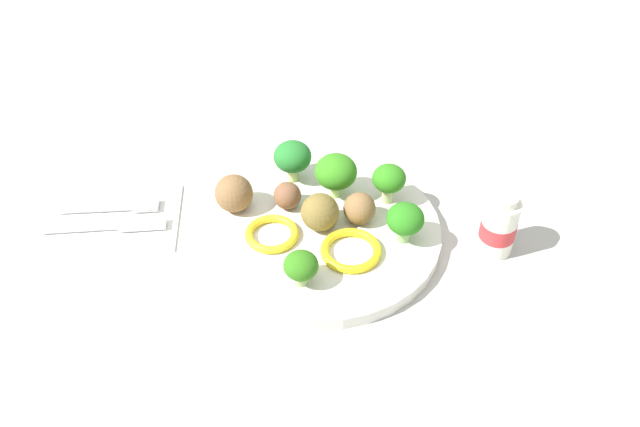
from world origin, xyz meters
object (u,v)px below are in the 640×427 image
Objects in this scene: plate at (320,231)px; broccoli_floret_back_right at (405,220)px; meatball_center at (234,193)px; napkin at (107,220)px; meatball_mid_right at (359,208)px; broccoli_floret_mid_left at (336,172)px; broccoli_floret_near_rim at (293,157)px; broccoli_floret_front_left at (389,180)px; broccoli_floret_front_right at (301,266)px; fork at (115,206)px; meatball_far_rim at (287,196)px; knife at (110,226)px; meatball_near_rim at (317,212)px; yogurt_bottle at (499,226)px; pepper_ring_near_rim at (351,250)px; pepper_ring_far_rim at (272,234)px.

broccoli_floret_back_right reaches higher than plate.
napkin is at bearing -176.00° from meatball_center.
meatball_mid_right is 0.22× the size of napkin.
broccoli_floret_mid_left is 1.05× the size of broccoli_floret_near_rim.
napkin is (-0.34, -0.03, -0.05)m from broccoli_floret_front_left.
broccoli_floret_front_right is 1.08× the size of meatball_mid_right.
broccoli_floret_mid_left is 0.27m from fork.
meatball_far_rim is at bearing 4.60° from meatball_center.
meatball_center is (-0.08, 0.12, -0.00)m from broccoli_floret_front_right.
broccoli_floret_front_left is 0.34m from napkin.
broccoli_floret_near_rim reaches higher than plate.
plate is 0.10m from broccoli_floret_near_rim.
knife is (-0.23, 0.09, -0.03)m from broccoli_floret_front_right.
knife is at bearing -178.08° from meatball_mid_right.
meatball_near_rim is 0.55× the size of yogurt_bottle.
broccoli_floret_near_rim is 0.32× the size of napkin.
meatball_far_rim reaches higher than pepper_ring_near_rim.
plate is 1.92× the size of knife.
yogurt_bottle is at bearing -9.72° from meatball_mid_right.
broccoli_floret_back_right is 0.20m from meatball_center.
pepper_ring_far_rim is at bearing -160.72° from plate.
meatball_center is at bearing 163.81° from meatball_near_rim.
plate is at bearing 175.74° from yogurt_bottle.
pepper_ring_near_rim is (-0.04, -0.09, -0.03)m from broccoli_floret_front_left.
broccoli_floret_front_right is at bearing -161.33° from yogurt_bottle.
broccoli_floret_mid_left is (0.02, 0.06, 0.04)m from plate.
napkin is (-0.27, -0.04, -0.05)m from broccoli_floret_mid_left.
pepper_ring_far_rim is at bearing -6.12° from knife.
fork is (-0.30, 0.03, -0.03)m from meatball_mid_right.
meatball_far_rim is 0.23× the size of knife.
broccoli_floret_mid_left reaches higher than broccoli_floret_back_right.
fork is (-0.27, -0.02, -0.04)m from broccoli_floret_mid_left.
broccoli_floret_front_left reaches higher than meatball_mid_right.
knife is at bearing 158.65° from broccoli_floret_front_right.
pepper_ring_far_rim is (-0.07, -0.08, -0.03)m from broccoli_floret_mid_left.
broccoli_floret_near_rim is at bearing 12.83° from fork.
meatball_mid_right is 0.30m from fork.
broccoli_floret_mid_left is 0.06m from meatball_mid_right.
broccoli_floret_front_left is 0.89× the size of broccoli_floret_mid_left.
plate is at bearing -16.41° from meatball_near_rim.
fork is at bearing 179.21° from meatball_far_rim.
napkin is (-0.22, -0.07, -0.05)m from broccoli_floret_near_rim.
pepper_ring_near_rim is at bearing -79.58° from broccoli_floret_mid_left.
meatball_near_rim is at bearing -68.91° from broccoli_floret_near_rim.
yogurt_bottle reaches higher than knife.
yogurt_bottle is at bearing -2.14° from knife.
broccoli_floret_front_left is (0.08, 0.05, 0.04)m from plate.
fork is (-0.23, 0.13, -0.03)m from broccoli_floret_front_right.
meatball_mid_right is 0.09m from meatball_far_rim.
broccoli_floret_near_rim reaches higher than meatball_far_rim.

